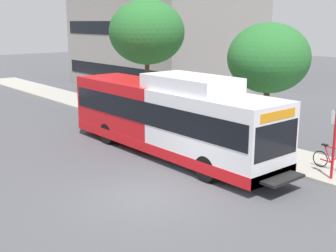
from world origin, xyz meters
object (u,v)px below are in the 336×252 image
object	(u,v)px
bicycle_parked	(333,160)
street_tree_near_stop	(269,58)
transit_bus	(169,117)
street_tree_mid_block	(147,32)
bus_stop_sign_pole	(334,139)

from	to	relation	value
bicycle_parked	street_tree_near_stop	size ratio (longest dim) A/B	0.31
transit_bus	street_tree_near_stop	world-z (taller)	street_tree_near_stop
transit_bus	street_tree_near_stop	size ratio (longest dim) A/B	2.17
street_tree_near_stop	street_tree_mid_block	size ratio (longest dim) A/B	0.81
street_tree_mid_block	street_tree_near_stop	bearing A→B (deg)	-89.25
bus_stop_sign_pole	transit_bus	bearing A→B (deg)	109.87
bus_stop_sign_pole	street_tree_mid_block	size ratio (longest dim) A/B	0.37
bus_stop_sign_pole	street_tree_near_stop	world-z (taller)	street_tree_near_stop
street_tree_near_stop	street_tree_mid_block	distance (m)	9.03
transit_bus	street_tree_mid_block	bearing A→B (deg)	59.34
bus_stop_sign_pole	bicycle_parked	xyz separation A→B (m)	(0.90, 0.46, -1.09)
street_tree_near_stop	bus_stop_sign_pole	bearing A→B (deg)	-112.94
bicycle_parked	street_tree_near_stop	bearing A→B (deg)	75.79
bus_stop_sign_pole	street_tree_near_stop	xyz separation A→B (m)	(1.95, 4.60, 2.52)
transit_bus	bus_stop_sign_pole	world-z (taller)	transit_bus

